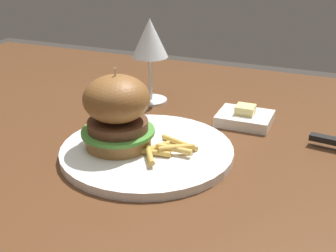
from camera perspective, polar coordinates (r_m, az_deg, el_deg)
name	(u,v)px	position (r m, az deg, el deg)	size (l,w,h in m)	color
dining_table	(175,166)	(0.91, 0.81, -4.88)	(1.47, 0.84, 0.74)	#56331C
main_plate	(150,152)	(0.76, -2.25, -3.16)	(0.28, 0.28, 0.01)	white
burger_sandwich	(117,112)	(0.75, -6.22, 1.75)	(0.12, 0.12, 0.13)	#9E6B38
fries_pile	(164,148)	(0.74, -0.44, -2.76)	(0.10, 0.11, 0.02)	#E0B251
wine_glass	(150,41)	(0.96, -2.22, 10.34)	(0.07, 0.07, 0.18)	silver
butter_dish	(245,118)	(0.89, 9.34, 1.02)	(0.10, 0.08, 0.04)	white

